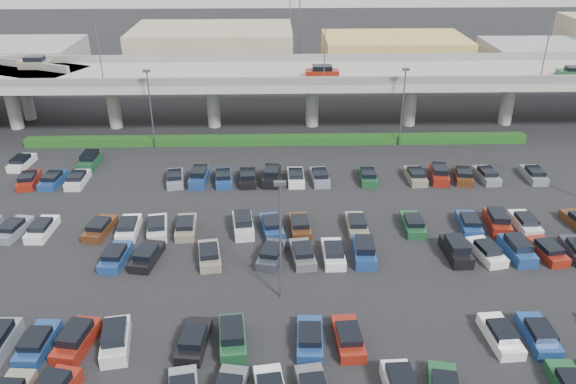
% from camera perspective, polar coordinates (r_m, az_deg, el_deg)
% --- Properties ---
extents(ground, '(280.00, 280.00, 0.00)m').
position_cam_1_polar(ground, '(52.45, -0.85, -5.29)').
color(ground, black).
extents(overpass, '(150.00, 13.00, 15.80)m').
position_cam_1_polar(overpass, '(79.24, -1.34, 11.49)').
color(overpass, gray).
rests_on(overpass, ground).
extents(hedge, '(66.00, 1.60, 1.10)m').
position_cam_1_polar(hedge, '(74.62, -1.08, 5.31)').
color(hedge, '#124014').
rests_on(hedge, ground).
extents(parked_cars, '(63.07, 41.61, 1.67)m').
position_cam_1_polar(parked_cars, '(49.25, -1.72, -6.84)').
color(parked_cars, gray).
rests_on(parked_cars, ground).
extents(light_poles, '(66.90, 48.38, 10.30)m').
position_cam_1_polar(light_poles, '(51.37, -5.53, 1.77)').
color(light_poles, '#505055').
rests_on(light_poles, ground).
extents(distant_buildings, '(138.00, 24.00, 9.00)m').
position_cam_1_polar(distant_buildings, '(109.70, 5.43, 13.96)').
color(distant_buildings, gray).
rests_on(distant_buildings, ground).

